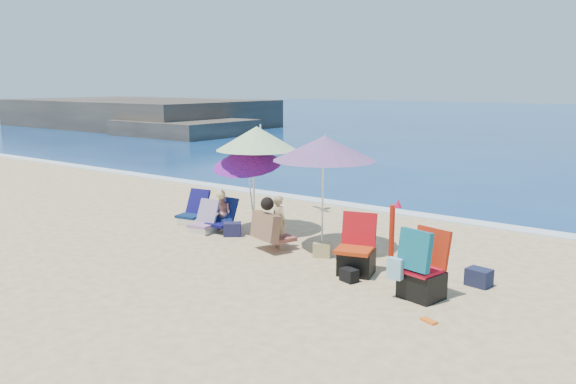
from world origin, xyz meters
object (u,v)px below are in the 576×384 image
Objects in this scene: umbrella_turquoise at (324,148)px; camp_chair_left at (356,256)px; chair_navy at (194,215)px; umbrella_blue at (246,156)px; chair_rainbow at (203,224)px; person_center at (274,224)px; furled_umbrella at (393,230)px; camp_chair_right at (420,273)px; umbrella_striped at (257,138)px; person_left at (223,212)px.

umbrella_turquoise reaches higher than camp_chair_left.
camp_chair_left reaches higher than chair_navy.
umbrella_blue reaches higher than chair_rainbow.
person_center is at bearing 171.11° from camp_chair_left.
furled_umbrella is at bearing 62.01° from camp_chair_left.
furled_umbrella reaches higher than camp_chair_right.
camp_chair_right is at bearing -26.78° from umbrella_turquoise.
chair_navy is (-1.64, -0.26, -1.78)m from umbrella_striped.
umbrella_striped is 4.90m from camp_chair_right.
furled_umbrella is 1.16× the size of person_center.
umbrella_turquoise is 2.01m from furled_umbrella.
person_center is 1.15× the size of person_left.
chair_rainbow is 3.98m from camp_chair_left.
umbrella_turquoise is 2.05× the size of camp_chair_right.
furled_umbrella is at bearing -6.56° from umbrella_blue.
umbrella_striped reaches higher than person_center.
furled_umbrella is 1.34× the size of person_left.
umbrella_turquoise is at bearing 144.79° from camp_chair_left.
camp_chair_right is at bearing -9.26° from chair_rainbow.
camp_chair_left is at bearing -10.69° from chair_navy.
umbrella_turquoise is 2.11× the size of person_center.
umbrella_striped is at bearing 159.42° from camp_chair_left.
person_left is (-0.63, -0.39, -1.57)m from umbrella_striped.
camp_chair_right is (0.97, -1.04, -0.28)m from furled_umbrella.
umbrella_blue is 1.71m from chair_rainbow.
camp_chair_left is at bearing -8.89° from person_center.
chair_navy is 6.15m from camp_chair_right.
umbrella_turquoise is 1.81× the size of furled_umbrella.
umbrella_blue is 3.66m from camp_chair_left.
umbrella_striped is 3.67m from camp_chair_left.
person_center is (1.99, -0.14, 0.32)m from chair_rainbow.
camp_chair_right reaches higher than person_left.
camp_chair_right is 5.13m from person_left.
camp_chair_left is (3.06, -1.15, -1.68)m from umbrella_striped.
furled_umbrella reaches higher than camp_chair_left.
person_center reaches higher than person_left.
umbrella_turquoise is 2.07m from umbrella_blue.
umbrella_turquoise is 2.20m from camp_chair_left.
camp_chair_left is at bearing -117.99° from furled_umbrella.
camp_chair_left reaches higher than person_left.
furled_umbrella is at bearing 133.15° from camp_chair_right.
furled_umbrella is (3.59, -0.41, -0.95)m from umbrella_blue.
chair_navy is at bearing 172.47° from person_left.
furled_umbrella is (1.55, -0.23, -1.26)m from umbrella_turquoise.
person_center reaches higher than chair_rainbow.
camp_chair_left is 1.37m from camp_chair_right.
person_center is at bearing -29.57° from umbrella_blue.
umbrella_striped reaches higher than umbrella_blue.
umbrella_turquoise is 3.89m from chair_navy.
chair_navy is 0.72× the size of person_center.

